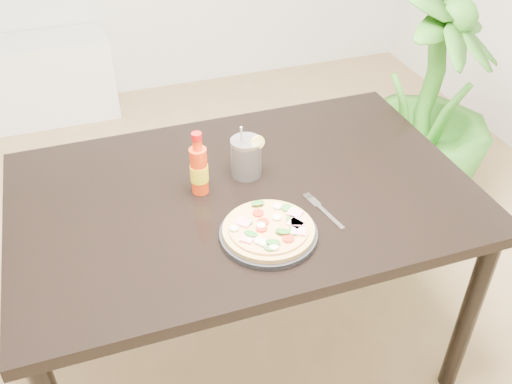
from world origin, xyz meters
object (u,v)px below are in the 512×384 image
object	(u,v)px
dining_table	(244,211)
fork	(322,210)
cola_cup	(246,158)
hot_sauce_bottle	(199,169)
pizza	(269,229)
plate	(268,234)
houseplant	(429,103)

from	to	relation	value
dining_table	fork	size ratio (longest dim) A/B	7.46
cola_cup	hot_sauce_bottle	bearing A→B (deg)	-165.52
hot_sauce_bottle	fork	xyz separation A→B (m)	(0.31, -0.21, -0.08)
pizza	fork	bearing A→B (deg)	16.73
plate	cola_cup	xyz separation A→B (m)	(0.04, 0.30, 0.05)
plate	hot_sauce_bottle	distance (m)	0.30
plate	cola_cup	world-z (taller)	cola_cup
fork	hot_sauce_bottle	bearing A→B (deg)	135.06
dining_table	cola_cup	distance (m)	0.17
pizza	houseplant	world-z (taller)	houseplant
plate	houseplant	distance (m)	1.37
hot_sauce_bottle	dining_table	bearing A→B (deg)	-17.13
plate	pizza	distance (m)	0.02
houseplant	fork	bearing A→B (deg)	-139.26
pizza	fork	distance (m)	0.20
pizza	plate	bearing A→B (deg)	131.96
hot_sauce_bottle	fork	world-z (taller)	hot_sauce_bottle
dining_table	plate	distance (m)	0.24
cola_cup	fork	xyz separation A→B (m)	(0.15, -0.25, -0.06)
pizza	hot_sauce_bottle	size ratio (longest dim) A/B	1.23
dining_table	houseplant	distance (m)	1.24
hot_sauce_bottle	houseplant	xyz separation A→B (m)	(1.20, 0.56, -0.28)
pizza	cola_cup	bearing A→B (deg)	83.64
dining_table	fork	xyz separation A→B (m)	(0.19, -0.17, 0.09)
cola_cup	dining_table	bearing A→B (deg)	-114.12
dining_table	hot_sauce_bottle	distance (m)	0.21
cola_cup	fork	world-z (taller)	cola_cup
hot_sauce_bottle	fork	bearing A→B (deg)	-33.37
cola_cup	houseplant	bearing A→B (deg)	26.38
fork	pizza	bearing A→B (deg)	-174.84
dining_table	cola_cup	xyz separation A→B (m)	(0.04, 0.08, 0.14)
dining_table	hot_sauce_bottle	bearing A→B (deg)	162.87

